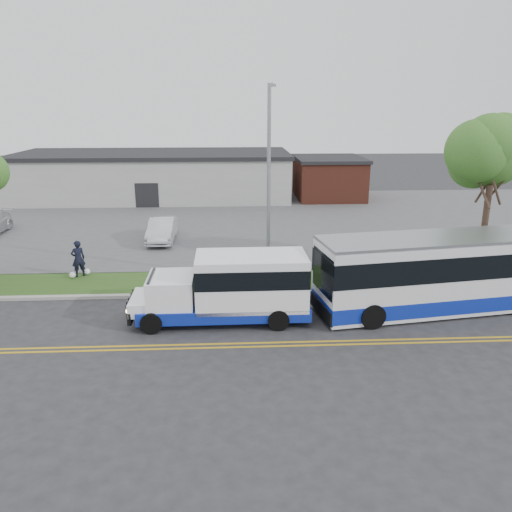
{
  "coord_description": "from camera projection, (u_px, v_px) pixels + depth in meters",
  "views": [
    {
      "loc": [
        1.15,
        -20.94,
        8.7
      ],
      "look_at": [
        2.36,
        2.22,
        1.6
      ],
      "focal_mm": 35.0,
      "sensor_mm": 36.0,
      "label": 1
    }
  ],
  "objects": [
    {
      "name": "brick_wing",
      "position": [
        328.0,
        178.0,
        47.26
      ],
      "size": [
        6.3,
        7.3,
        3.9
      ],
      "color": "brown",
      "rests_on": "ground"
    },
    {
      "name": "ground",
      "position": [
        206.0,
        305.0,
        22.49
      ],
      "size": [
        140.0,
        140.0,
        0.0
      ],
      "primitive_type": "plane",
      "color": "#28282B",
      "rests_on": "ground"
    },
    {
      "name": "parked_car_a",
      "position": [
        162.0,
        230.0,
        32.39
      ],
      "size": [
        1.61,
        4.58,
        1.51
      ],
      "primitive_type": "imported",
      "rotation": [
        0.0,
        0.0,
        0.0
      ],
      "color": "silver",
      "rests_on": "parking_lot"
    },
    {
      "name": "curb",
      "position": [
        207.0,
        295.0,
        23.51
      ],
      "size": [
        80.0,
        0.3,
        0.15
      ],
      "primitive_type": "cube",
      "color": "#9E9B93",
      "rests_on": "ground"
    },
    {
      "name": "parking_lot",
      "position": [
        216.0,
        220.0,
        38.7
      ],
      "size": [
        80.0,
        25.0,
        0.1
      ],
      "primitive_type": "cube",
      "color": "#4C4C4F",
      "rests_on": "ground"
    },
    {
      "name": "shuttle_bus",
      "position": [
        234.0,
        286.0,
        20.54
      ],
      "size": [
        7.41,
        2.56,
        2.82
      ],
      "rotation": [
        0.0,
        0.0,
        0.01
      ],
      "color": "#0E249A",
      "rests_on": "ground"
    },
    {
      "name": "tree_east",
      "position": [
        494.0,
        157.0,
        24.24
      ],
      "size": [
        5.2,
        5.2,
        8.33
      ],
      "color": "#33221C",
      "rests_on": "verge"
    },
    {
      "name": "streetlight_near",
      "position": [
        269.0,
        180.0,
        23.71
      ],
      "size": [
        0.35,
        1.53,
        9.5
      ],
      "color": "gray",
      "rests_on": "verge"
    },
    {
      "name": "grocery_bag_right",
      "position": [
        87.0,
        272.0,
        26.15
      ],
      "size": [
        0.32,
        0.32,
        0.32
      ],
      "primitive_type": "sphere",
      "color": "white",
      "rests_on": "verge"
    },
    {
      "name": "commercial_building",
      "position": [
        155.0,
        175.0,
        47.33
      ],
      "size": [
        25.4,
        10.4,
        4.35
      ],
      "color": "#9E9E99",
      "rests_on": "ground"
    },
    {
      "name": "verge",
      "position": [
        209.0,
        282.0,
        25.24
      ],
      "size": [
        80.0,
        3.3,
        0.1
      ],
      "primitive_type": "cube",
      "color": "#2A4918",
      "rests_on": "ground"
    },
    {
      "name": "pedestrian",
      "position": [
        78.0,
        259.0,
        25.66
      ],
      "size": [
        0.84,
        0.75,
        1.92
      ],
      "primitive_type": "imported",
      "rotation": [
        0.0,
        0.0,
        3.68
      ],
      "color": "black",
      "rests_on": "verge"
    },
    {
      "name": "grocery_bag_left",
      "position": [
        72.0,
        275.0,
        25.64
      ],
      "size": [
        0.32,
        0.32,
        0.32
      ],
      "primitive_type": "sphere",
      "color": "white",
      "rests_on": "verge"
    },
    {
      "name": "lane_line_north",
      "position": [
        202.0,
        344.0,
        18.81
      ],
      "size": [
        70.0,
        0.12,
        0.01
      ],
      "primitive_type": "cube",
      "color": "gold",
      "rests_on": "ground"
    },
    {
      "name": "lane_line_south",
      "position": [
        202.0,
        348.0,
        18.52
      ],
      "size": [
        70.0,
        0.12,
        0.01
      ],
      "primitive_type": "cube",
      "color": "gold",
      "rests_on": "ground"
    },
    {
      "name": "transit_bus",
      "position": [
        452.0,
        272.0,
        21.7
      ],
      "size": [
        12.24,
        4.51,
        3.32
      ],
      "rotation": [
        0.0,
        0.0,
        0.15
      ],
      "color": "silver",
      "rests_on": "ground"
    }
  ]
}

